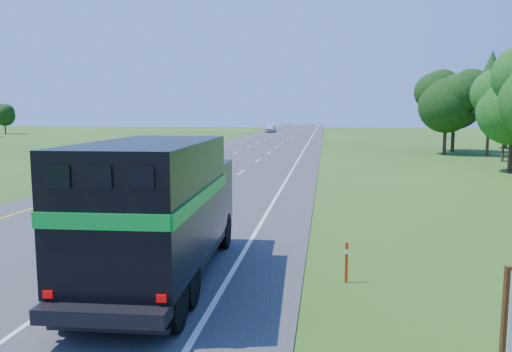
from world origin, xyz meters
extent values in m
cube|color=#38383A|center=(0.00, 50.00, 0.02)|extent=(15.00, 260.00, 0.04)
cube|color=yellow|center=(-5.50, 50.00, 0.04)|extent=(0.15, 260.00, 0.01)
cube|color=white|center=(5.50, 50.00, 0.04)|extent=(0.15, 260.00, 0.01)
cylinder|color=black|center=(2.52, 17.33, 0.62)|extent=(0.42, 1.18, 1.16)
cylinder|color=black|center=(4.74, 17.42, 0.62)|extent=(0.42, 1.18, 1.16)
cylinder|color=black|center=(2.75, 12.26, 0.62)|extent=(0.42, 1.18, 1.16)
cylinder|color=black|center=(4.96, 12.36, 0.62)|extent=(0.42, 1.18, 1.16)
cylinder|color=black|center=(2.80, 11.00, 0.62)|extent=(0.42, 1.18, 1.16)
cylinder|color=black|center=(5.02, 11.10, 0.62)|extent=(0.42, 1.18, 1.16)
cube|color=black|center=(3.78, 14.00, 0.75)|extent=(2.90, 8.55, 0.30)
cube|color=black|center=(3.64, 17.27, 1.90)|extent=(2.67, 2.01, 2.01)
cube|color=black|center=(3.59, 18.24, 2.43)|extent=(2.32, 0.16, 0.63)
cube|color=black|center=(3.81, 13.26, 2.35)|extent=(2.90, 6.23, 2.90)
cube|color=#089C2A|center=(3.95, 10.18, 2.49)|extent=(2.64, 0.16, 0.32)
cube|color=#089C2A|center=(2.47, 13.20, 2.49)|extent=(0.31, 6.12, 0.32)
cube|color=#089C2A|center=(5.15, 13.32, 2.49)|extent=(0.31, 6.12, 0.32)
cube|color=black|center=(3.16, 10.15, 3.32)|extent=(0.48, 0.06, 0.42)
cube|color=black|center=(3.95, 10.18, 3.32)|extent=(0.48, 0.06, 0.42)
cube|color=black|center=(4.74, 10.22, 3.32)|extent=(0.48, 0.06, 0.42)
cube|color=black|center=(3.94, 10.31, 0.36)|extent=(2.43, 0.23, 0.11)
cube|color=#B20505|center=(2.84, 10.13, 1.05)|extent=(0.19, 0.05, 0.15)
cube|color=#B20505|center=(5.05, 10.23, 1.05)|extent=(0.19, 0.05, 0.15)
imported|color=white|center=(-3.80, 41.82, 0.96)|extent=(3.36, 6.73, 1.83)
imported|color=silver|center=(-4.16, 111.61, 0.90)|extent=(2.35, 5.18, 1.72)
cube|color=red|center=(8.64, 14.63, 0.55)|extent=(0.08, 0.04, 1.10)
cube|color=white|center=(8.64, 14.63, 0.85)|extent=(0.09, 0.05, 0.12)
camera|label=1|loc=(8.04, 1.64, 4.51)|focal=35.00mm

